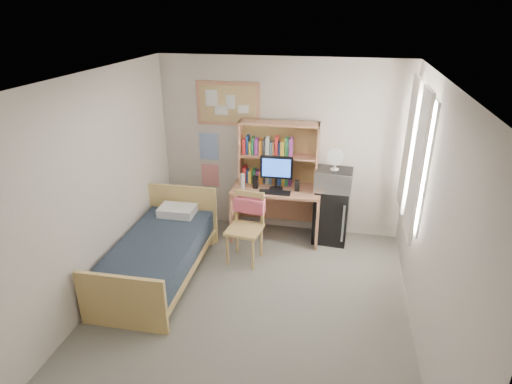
% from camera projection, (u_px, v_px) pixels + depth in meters
% --- Properties ---
extents(floor, '(3.60, 4.20, 0.02)m').
position_uv_depth(floor, '(250.00, 310.00, 4.95)').
color(floor, slate).
rests_on(floor, ground).
extents(ceiling, '(3.60, 4.20, 0.02)m').
position_uv_depth(ceiling, '(248.00, 80.00, 3.90)').
color(ceiling, silver).
rests_on(ceiling, wall_back).
extents(wall_back, '(3.60, 0.04, 2.60)m').
position_uv_depth(wall_back, '(280.00, 148.00, 6.31)').
color(wall_back, beige).
rests_on(wall_back, floor).
extents(wall_front, '(3.60, 0.04, 2.60)m').
position_uv_depth(wall_front, '(172.00, 358.00, 2.54)').
color(wall_front, beige).
rests_on(wall_front, floor).
extents(wall_left, '(0.04, 4.20, 2.60)m').
position_uv_depth(wall_left, '(92.00, 194.00, 4.76)').
color(wall_left, beige).
rests_on(wall_left, floor).
extents(wall_right, '(0.04, 4.20, 2.60)m').
position_uv_depth(wall_right, '(432.00, 225.00, 4.09)').
color(wall_right, beige).
rests_on(wall_right, floor).
extents(window_unit, '(0.10, 1.40, 1.70)m').
position_uv_depth(window_unit, '(415.00, 155.00, 5.05)').
color(window_unit, white).
rests_on(window_unit, wall_right).
extents(curtain_left, '(0.04, 0.55, 1.70)m').
position_uv_depth(curtain_left, '(417.00, 167.00, 4.70)').
color(curtain_left, white).
rests_on(curtain_left, wall_right).
extents(curtain_right, '(0.04, 0.55, 1.70)m').
position_uv_depth(curtain_right, '(409.00, 145.00, 5.42)').
color(curtain_right, white).
rests_on(curtain_right, wall_right).
extents(bulletin_board, '(0.94, 0.03, 0.64)m').
position_uv_depth(bulletin_board, '(228.00, 104.00, 6.19)').
color(bulletin_board, tan).
rests_on(bulletin_board, wall_back).
extents(poster_wave, '(0.30, 0.01, 0.42)m').
position_uv_depth(poster_wave, '(209.00, 146.00, 6.53)').
color(poster_wave, '#2A56A9').
rests_on(poster_wave, wall_back).
extents(poster_japan, '(0.28, 0.01, 0.36)m').
position_uv_depth(poster_japan, '(210.00, 175.00, 6.71)').
color(poster_japan, red).
rests_on(poster_japan, wall_back).
extents(desk, '(1.30, 0.68, 0.80)m').
position_uv_depth(desk, '(276.00, 212.00, 6.36)').
color(desk, tan).
rests_on(desk, floor).
extents(desk_chair, '(0.54, 0.54, 0.97)m').
position_uv_depth(desk_chair, '(244.00, 229.00, 5.71)').
color(desk_chair, tan).
rests_on(desk_chair, floor).
extents(mini_fridge, '(0.51, 0.51, 0.82)m').
position_uv_depth(mini_fridge, '(331.00, 214.00, 6.28)').
color(mini_fridge, black).
rests_on(mini_fridge, floor).
extents(bed, '(1.00, 1.95, 0.53)m').
position_uv_depth(bed, '(159.00, 259.00, 5.44)').
color(bed, '#1C2633').
rests_on(bed, floor).
extents(hutch, '(1.15, 0.33, 0.93)m').
position_uv_depth(hutch, '(279.00, 154.00, 6.15)').
color(hutch, tan).
rests_on(hutch, desk).
extents(monitor, '(0.46, 0.05, 0.49)m').
position_uv_depth(monitor, '(276.00, 173.00, 6.05)').
color(monitor, black).
rests_on(monitor, desk).
extents(keyboard, '(0.45, 0.16, 0.02)m').
position_uv_depth(keyboard, '(275.00, 192.00, 6.02)').
color(keyboard, black).
rests_on(keyboard, desk).
extents(speaker_left, '(0.08, 0.08, 0.18)m').
position_uv_depth(speaker_left, '(256.00, 182.00, 6.16)').
color(speaker_left, black).
rests_on(speaker_left, desk).
extents(speaker_right, '(0.07, 0.07, 0.16)m').
position_uv_depth(speaker_right, '(297.00, 186.00, 6.07)').
color(speaker_right, black).
rests_on(speaker_right, desk).
extents(water_bottle, '(0.07, 0.07, 0.22)m').
position_uv_depth(water_bottle, '(243.00, 181.00, 6.14)').
color(water_bottle, white).
rests_on(water_bottle, desk).
extents(hoodie, '(0.44, 0.18, 0.20)m').
position_uv_depth(hoodie, '(249.00, 205.00, 5.78)').
color(hoodie, '#D95266').
rests_on(hoodie, desk_chair).
extents(microwave, '(0.53, 0.41, 0.29)m').
position_uv_depth(microwave, '(334.00, 180.00, 6.03)').
color(microwave, silver).
rests_on(microwave, mini_fridge).
extents(desk_fan, '(0.24, 0.24, 0.28)m').
position_uv_depth(desk_fan, '(335.00, 160.00, 5.92)').
color(desk_fan, white).
rests_on(desk_fan, microwave).
extents(pillow, '(0.50, 0.35, 0.12)m').
position_uv_depth(pillow, '(177.00, 211.00, 5.99)').
color(pillow, white).
rests_on(pillow, bed).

